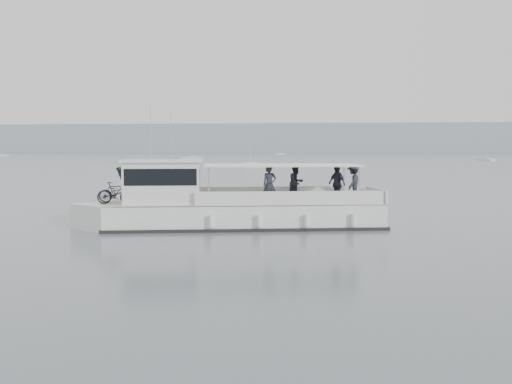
# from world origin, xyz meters

# --- Properties ---
(ground) EXTENTS (1400.00, 1400.00, 0.00)m
(ground) POSITION_xyz_m (0.00, 0.00, 0.00)
(ground) COLOR #525B61
(ground) RESTS_ON ground
(headland) EXTENTS (1400.00, 90.00, 28.00)m
(headland) POSITION_xyz_m (0.00, 560.00, 14.00)
(headland) COLOR #939EA8
(headland) RESTS_ON ground
(tour_boat) EXTENTS (14.10, 5.66, 5.88)m
(tour_boat) POSITION_xyz_m (-1.07, 1.58, 0.96)
(tour_boat) COLOR white
(tour_boat) RESTS_ON ground
(moored_fleet) EXTENTS (377.36, 282.06, 9.73)m
(moored_fleet) POSITION_xyz_m (-70.60, 188.15, 0.36)
(moored_fleet) COLOR white
(moored_fleet) RESTS_ON ground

